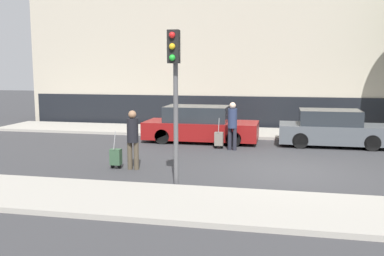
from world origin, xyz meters
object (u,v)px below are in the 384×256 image
object	(u,v)px
parked_car_1	(332,129)
trolley_left	(116,157)
pedestrian_right	(232,123)
pedestrian_left	(133,136)
parked_car_0	(200,125)
parked_bicycle	(219,122)
trolley_right	(219,139)
traffic_light	(175,77)

from	to	relation	value
parked_car_1	trolley_left	xyz separation A→B (m)	(-6.85, -5.32, -0.30)
trolley_left	pedestrian_right	world-z (taller)	pedestrian_right
pedestrian_left	pedestrian_right	size ratio (longest dim) A/B	1.00
parked_car_1	trolley_left	bearing A→B (deg)	-142.14
trolley_left	pedestrian_right	size ratio (longest dim) A/B	0.64
parked_car_0	pedestrian_right	distance (m)	2.18
pedestrian_left	parked_bicycle	world-z (taller)	pedestrian_left
trolley_right	traffic_light	world-z (taller)	traffic_light
parked_car_0	parked_bicycle	distance (m)	2.73
pedestrian_left	pedestrian_right	world-z (taller)	pedestrian_left
parked_car_0	trolley_left	distance (m)	5.47
pedestrian_left	trolley_left	bearing A→B (deg)	-179.94
pedestrian_right	traffic_light	xyz separation A→B (m)	(-0.86, -5.33, 1.78)
parked_car_0	pedestrian_right	bearing A→B (deg)	-45.49
pedestrian_left	trolley_right	distance (m)	4.41
pedestrian_left	parked_bicycle	distance (m)	8.06
trolley_left	traffic_light	distance (m)	3.71
parked_car_1	traffic_light	bearing A→B (deg)	-123.37
traffic_light	trolley_left	bearing A→B (deg)	143.97
traffic_light	parked_bicycle	distance (m)	9.84
parked_car_1	pedestrian_right	xyz separation A→B (m)	(-3.73, -1.64, 0.35)
pedestrian_right	parked_bicycle	world-z (taller)	pedestrian_right
parked_bicycle	trolley_left	bearing A→B (deg)	-104.22
parked_car_0	parked_car_1	bearing A→B (deg)	1.08
parked_car_0	parked_bicycle	xyz separation A→B (m)	(0.40, 2.69, -0.19)
trolley_right	traffic_light	bearing A→B (deg)	-93.49
trolley_left	pedestrian_right	distance (m)	4.87
trolley_left	trolley_right	distance (m)	4.65
parked_car_1	pedestrian_left	bearing A→B (deg)	-139.81
pedestrian_right	trolley_right	distance (m)	0.85
parked_car_0	parked_car_1	distance (m)	5.24
trolley_left	traffic_light	bearing A→B (deg)	-36.03
parked_car_0	trolley_left	xyz separation A→B (m)	(-1.60, -5.22, -0.33)
trolley_left	traffic_light	xyz separation A→B (m)	(2.26, -1.64, 2.44)
parked_car_1	pedestrian_left	size ratio (longest dim) A/B	2.32
trolley_left	pedestrian_left	bearing A→B (deg)	0.36
traffic_light	parked_bicycle	bearing A→B (deg)	91.51
pedestrian_right	parked_bicycle	size ratio (longest dim) A/B	1.01
parked_car_1	trolley_right	distance (m)	4.51
trolley_left	pedestrian_right	xyz separation A→B (m)	(3.12, 3.68, 0.66)
trolley_left	parked_bicycle	distance (m)	8.17
pedestrian_left	pedestrian_right	distance (m)	4.49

